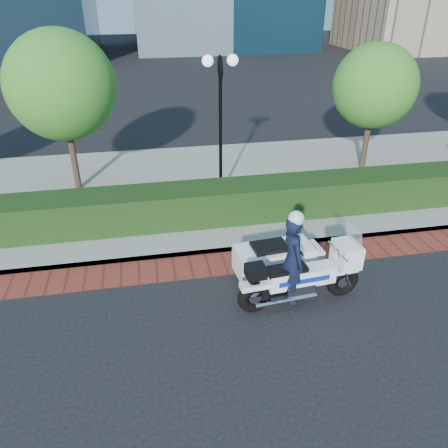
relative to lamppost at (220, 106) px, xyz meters
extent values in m
plane|color=black|center=(-1.00, -5.20, -2.96)|extent=(120.00, 120.00, 0.00)
cube|color=maroon|center=(-1.00, -3.70, -2.95)|extent=(60.00, 1.00, 0.01)
cube|color=gray|center=(-1.00, 0.80, -2.88)|extent=(60.00, 8.00, 0.15)
cube|color=black|center=(-1.00, -1.60, -2.31)|extent=(18.00, 1.20, 1.00)
cylinder|color=black|center=(0.00, 0.00, -2.66)|extent=(0.30, 0.30, 0.30)
cylinder|color=black|center=(0.00, 0.00, -0.81)|extent=(0.10, 0.10, 3.70)
cylinder|color=black|center=(0.00, 0.00, 1.04)|extent=(0.04, 0.70, 0.70)
sphere|color=white|center=(-0.35, 0.00, 1.24)|extent=(0.32, 0.32, 0.32)
sphere|color=white|center=(0.35, 0.00, 1.24)|extent=(0.32, 0.32, 0.32)
cylinder|color=#332319|center=(-4.50, 1.30, -1.72)|extent=(0.20, 0.20, 2.17)
sphere|color=#376F1B|center=(-4.50, 1.30, 0.48)|extent=(3.20, 3.20, 3.20)
cylinder|color=#332319|center=(5.50, 1.30, -1.85)|extent=(0.20, 0.20, 1.92)
sphere|color=#376F1B|center=(5.50, 1.30, 0.10)|extent=(2.80, 2.80, 2.80)
torus|color=black|center=(-0.32, -5.57, -2.59)|extent=(0.76, 0.29, 0.74)
torus|color=black|center=(1.70, -5.39, -2.59)|extent=(0.76, 0.29, 0.74)
cube|color=white|center=(0.69, -5.48, -2.26)|extent=(1.49, 0.49, 0.38)
cube|color=silver|center=(0.64, -5.48, -2.53)|extent=(0.66, 0.50, 0.32)
cube|color=white|center=(1.70, -5.39, -1.89)|extent=(0.50, 0.66, 0.51)
cube|color=silver|center=(1.81, -5.38, -1.50)|extent=(0.19, 0.57, 0.45)
cube|color=black|center=(0.36, -5.51, -2.04)|extent=(0.87, 0.41, 0.11)
cube|color=black|center=(-0.32, -5.57, -1.95)|extent=(0.42, 0.39, 0.25)
cube|color=white|center=(0.39, -4.55, -2.40)|extent=(1.81, 0.94, 0.62)
cube|color=black|center=(0.27, -4.56, -2.06)|extent=(0.83, 0.63, 0.09)
torus|color=black|center=(0.23, -4.02, -2.68)|extent=(0.58, 0.23, 0.56)
imported|color=black|center=(0.47, -5.50, -1.82)|extent=(0.52, 0.75, 1.94)
sphere|color=white|center=(0.47, -5.50, -0.87)|extent=(0.32, 0.32, 0.32)
camera|label=1|loc=(-2.28, -12.49, 3.07)|focal=35.00mm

